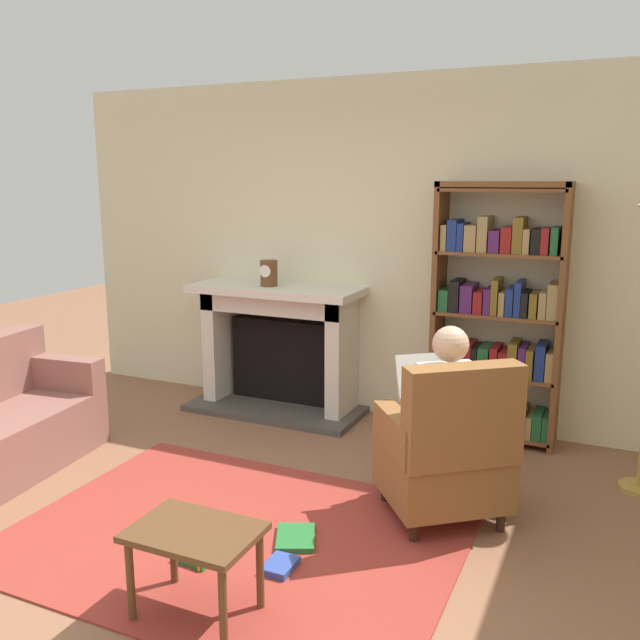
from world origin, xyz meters
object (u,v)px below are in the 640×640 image
(bookshelf, at_px, (498,320))
(side_table, at_px, (195,543))
(fireplace, at_px, (281,343))
(mantel_clock, at_px, (269,273))
(seated_reader, at_px, (440,411))
(armchair_reading, at_px, (447,452))

(bookshelf, distance_m, side_table, 2.86)
(fireplace, relative_size, bookshelf, 0.77)
(mantel_clock, bearing_deg, seated_reader, -33.78)
(armchair_reading, relative_size, side_table, 1.73)
(armchair_reading, height_order, seated_reader, seated_reader)
(mantel_clock, relative_size, bookshelf, 0.11)
(bookshelf, xyz_separation_m, seated_reader, (-0.08, -1.30, -0.29))
(bookshelf, height_order, armchair_reading, bookshelf)
(side_table, bearing_deg, armchair_reading, 58.20)
(mantel_clock, distance_m, side_table, 2.86)
(armchair_reading, bearing_deg, seated_reader, -90.00)
(fireplace, height_order, mantel_clock, mantel_clock)
(bookshelf, bearing_deg, seated_reader, -93.45)
(seated_reader, distance_m, side_table, 1.59)
(fireplace, distance_m, armchair_reading, 2.23)
(fireplace, relative_size, mantel_clock, 6.98)
(side_table, bearing_deg, seated_reader, 62.23)
(seated_reader, bearing_deg, fireplace, -74.61)
(armchair_reading, relative_size, seated_reader, 0.85)
(armchair_reading, xyz_separation_m, side_table, (-0.80, -1.29, -0.07))
(mantel_clock, height_order, seated_reader, mantel_clock)
(mantel_clock, distance_m, bookshelf, 1.84)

